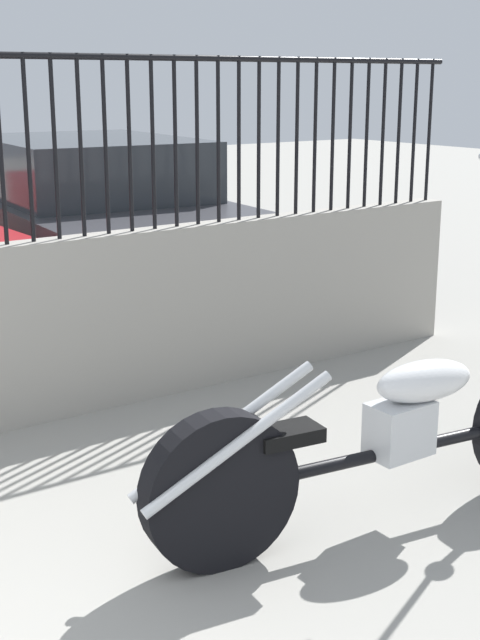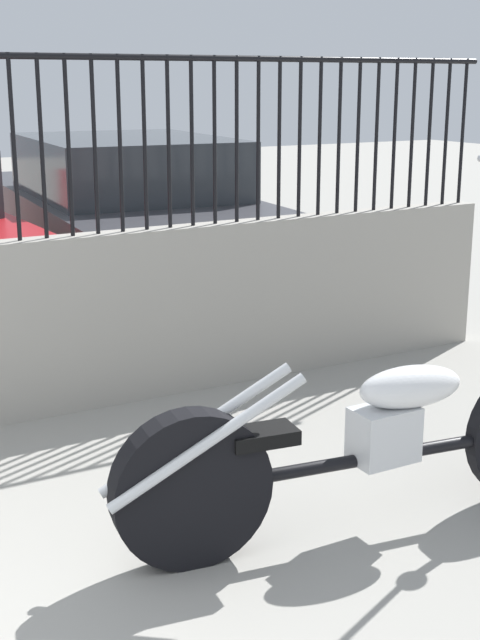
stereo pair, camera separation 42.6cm
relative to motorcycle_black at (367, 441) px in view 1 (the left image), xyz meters
The scene contains 2 objects.
motorcycle_black is the anchor object (origin of this frame).
car_dark_grey 4.63m from the motorcycle_black, 79.75° to the left, with size 2.06×4.45×1.41m.
Camera 1 is at (0.08, -2.17, 1.88)m, focal length 50.00 mm.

